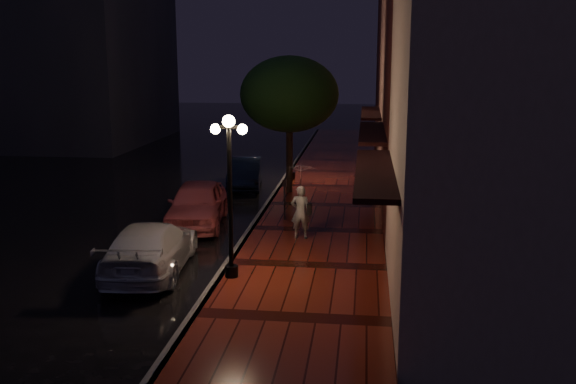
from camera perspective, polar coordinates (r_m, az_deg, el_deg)
The scene contains 15 objects.
ground at distance 22.14m, azimuth -3.26°, elevation -3.53°, with size 120.00×120.00×0.00m, color black.
sidewalk at distance 21.85m, azimuth 2.57°, elevation -3.53°, with size 4.50×60.00×0.15m, color #4A150D.
curb at distance 22.12m, azimuth -3.26°, elevation -3.34°, with size 0.25×60.00×0.15m, color #595451.
storefront_near at distance 15.42m, azimuth 18.90°, elevation 5.12°, with size 5.00×8.00×8.50m, color gray.
storefront_mid at distance 23.22m, azimuth 15.06°, elevation 10.56°, with size 5.00×8.00×11.00m, color #511914.
storefront_far at distance 31.19m, azimuth 12.93°, elevation 9.10°, with size 5.00×8.00×9.00m, color #8C5951.
storefront_extra at distance 41.12m, azimuth 11.54°, elevation 10.49°, with size 5.00×12.00×10.00m, color #511914.
streetlamp_near at distance 16.69m, azimuth -5.19°, elevation 0.47°, with size 0.96×0.36×4.31m.
streetlamp_far at distance 30.37m, azimuth 0.32°, elevation 5.73°, with size 0.96×0.36×4.31m.
street_tree at distance 27.22m, azimuth 0.14°, elevation 8.48°, with size 4.16×4.16×5.80m.
pink_car at distance 22.95m, azimuth -8.07°, elevation -1.03°, with size 1.87×4.65×1.58m, color #C14F55.
navy_car at distance 29.45m, azimuth -3.84°, elevation 1.72°, with size 1.43×4.09×1.35m, color black.
silver_car at distance 18.27m, azimuth -12.12°, elevation -4.84°, with size 2.00×4.91×1.43m, color #B6B4BD.
woman_with_umbrella at distance 20.44m, azimuth 1.14°, elevation 0.22°, with size 1.00×1.02×2.42m.
parking_meter at distance 22.89m, azimuth -0.30°, elevation -0.31°, with size 0.14×0.10×1.47m.
Camera 1 is at (3.80, -20.99, 5.93)m, focal length 40.00 mm.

